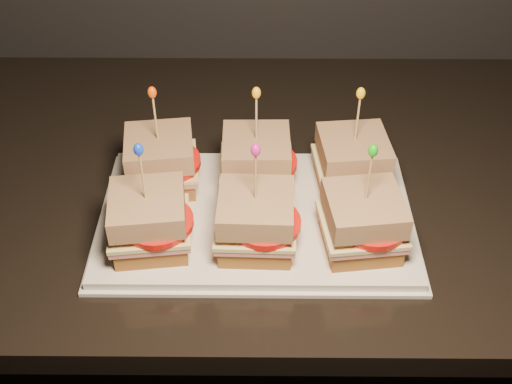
{
  "coord_description": "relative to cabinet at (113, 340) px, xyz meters",
  "views": [
    {
      "loc": [
        -0.22,
        0.89,
        1.5
      ],
      "look_at": [
        -0.23,
        1.54,
        0.92
      ],
      "focal_mm": 45.0,
      "sensor_mm": 36.0,
      "label": 1
    }
  ],
  "objects": [
    {
      "name": "platter_rim",
      "position": [
        0.29,
        -0.12,
        0.46
      ],
      "size": [
        0.44,
        0.28,
        0.01
      ],
      "primitive_type": "cube",
      "color": "white",
      "rests_on": "granite_slab"
    },
    {
      "name": "sandwich_1_bread_top",
      "position": [
        0.29,
        -0.06,
        0.54
      ],
      "size": [
        0.1,
        0.1,
        0.03
      ],
      "primitive_type": "cube",
      "rotation": [
        0.0,
        0.0,
        0.01
      ],
      "color": "brown",
      "rests_on": "sandwich_1_tomato"
    },
    {
      "name": "sandwich_1_bread_bot",
      "position": [
        0.29,
        -0.06,
        0.48
      ],
      "size": [
        0.09,
        0.09,
        0.03
      ],
      "primitive_type": "cube",
      "rotation": [
        0.0,
        0.0,
        0.01
      ],
      "color": "#5D3115",
      "rests_on": "platter"
    },
    {
      "name": "sandwich_1_pick",
      "position": [
        0.29,
        -0.06,
        0.58
      ],
      "size": [
        0.0,
        0.0,
        0.09
      ],
      "primitive_type": "cylinder",
      "color": "tan",
      "rests_on": "sandwich_1_bread_top"
    },
    {
      "name": "sandwich_2_tomato",
      "position": [
        0.44,
        -0.07,
        0.52
      ],
      "size": [
        0.09,
        0.09,
        0.01
      ],
      "primitive_type": "cylinder",
      "color": "red",
      "rests_on": "sandwich_2_cheese"
    },
    {
      "name": "cabinet",
      "position": [
        0.0,
        0.0,
        0.0
      ],
      "size": [
        2.18,
        0.66,
        0.83
      ],
      "primitive_type": "cube",
      "color": "black",
      "rests_on": "ground"
    },
    {
      "name": "granite_slab",
      "position": [
        0.0,
        0.0,
        0.43
      ],
      "size": [
        2.22,
        0.7,
        0.04
      ],
      "primitive_type": "cube",
      "color": "black",
      "rests_on": "cabinet"
    },
    {
      "name": "sandwich_0_bread_bot",
      "position": [
        0.16,
        -0.06,
        0.48
      ],
      "size": [
        0.1,
        0.1,
        0.03
      ],
      "primitive_type": "cube",
      "rotation": [
        0.0,
        0.0,
        0.13
      ],
      "color": "#5D3115",
      "rests_on": "platter"
    },
    {
      "name": "sandwich_0_cheese",
      "position": [
        0.16,
        -0.06,
        0.51
      ],
      "size": [
        0.12,
        0.11,
        0.01
      ],
      "primitive_type": "cube",
      "rotation": [
        0.0,
        0.0,
        0.13
      ],
      "color": "beige",
      "rests_on": "sandwich_0_ham"
    },
    {
      "name": "sandwich_3_bread_top",
      "position": [
        0.16,
        -0.18,
        0.54
      ],
      "size": [
        0.1,
        0.1,
        0.03
      ],
      "primitive_type": "cube",
      "rotation": [
        0.0,
        0.0,
        0.12
      ],
      "color": "brown",
      "rests_on": "sandwich_3_tomato"
    },
    {
      "name": "sandwich_4_ham",
      "position": [
        0.29,
        -0.18,
        0.5
      ],
      "size": [
        0.1,
        0.1,
        0.01
      ],
      "primitive_type": "cube",
      "rotation": [
        0.0,
        0.0,
        -0.03
      ],
      "color": "#C76365",
      "rests_on": "sandwich_4_bread_bot"
    },
    {
      "name": "sandwich_2_bread_top",
      "position": [
        0.43,
        -0.06,
        0.54
      ],
      "size": [
        0.1,
        0.1,
        0.03
      ],
      "primitive_type": "cube",
      "rotation": [
        0.0,
        0.0,
        0.1
      ],
      "color": "brown",
      "rests_on": "sandwich_2_tomato"
    },
    {
      "name": "sandwich_0_tomato",
      "position": [
        0.17,
        -0.07,
        0.52
      ],
      "size": [
        0.09,
        0.09,
        0.01
      ],
      "primitive_type": "cylinder",
      "color": "red",
      "rests_on": "sandwich_0_cheese"
    },
    {
      "name": "sandwich_4_pick",
      "position": [
        0.29,
        -0.18,
        0.58
      ],
      "size": [
        0.0,
        0.0,
        0.09
      ],
      "primitive_type": "cylinder",
      "color": "tan",
      "rests_on": "sandwich_4_bread_top"
    },
    {
      "name": "sandwich_2_pick",
      "position": [
        0.43,
        -0.06,
        0.58
      ],
      "size": [
        0.0,
        0.0,
        0.09
      ],
      "primitive_type": "cylinder",
      "color": "tan",
      "rests_on": "sandwich_2_bread_top"
    },
    {
      "name": "sandwich_4_tomato",
      "position": [
        0.3,
        -0.19,
        0.52
      ],
      "size": [
        0.09,
        0.09,
        0.01
      ],
      "primitive_type": "cylinder",
      "color": "red",
      "rests_on": "sandwich_4_cheese"
    },
    {
      "name": "sandwich_5_frill",
      "position": [
        0.43,
        -0.18,
        0.63
      ],
      "size": [
        0.01,
        0.01,
        0.02
      ],
      "primitive_type": "ellipsoid",
      "color": "#1BA912",
      "rests_on": "sandwich_5_pick"
    },
    {
      "name": "sandwich_3_cheese",
      "position": [
        0.16,
        -0.18,
        0.51
      ],
      "size": [
        0.11,
        0.11,
        0.01
      ],
      "primitive_type": "cube",
      "rotation": [
        0.0,
        0.0,
        0.12
      ],
      "color": "beige",
      "rests_on": "sandwich_3_ham"
    },
    {
      "name": "sandwich_5_cheese",
      "position": [
        0.43,
        -0.18,
        0.51
      ],
      "size": [
        0.11,
        0.11,
        0.01
      ],
      "primitive_type": "cube",
      "rotation": [
        0.0,
        0.0,
        0.12
      ],
      "color": "beige",
      "rests_on": "sandwich_5_ham"
    },
    {
      "name": "sandwich_1_ham",
      "position": [
        0.29,
        -0.06,
        0.5
      ],
      "size": [
        0.1,
        0.1,
        0.01
      ],
      "primitive_type": "cube",
      "rotation": [
        0.0,
        0.0,
        0.01
      ],
      "color": "#C76365",
      "rests_on": "sandwich_1_bread_bot"
    },
    {
      "name": "sandwich_3_bread_bot",
      "position": [
        0.16,
        -0.18,
        0.48
      ],
      "size": [
        0.1,
        0.1,
        0.03
      ],
      "primitive_type": "cube",
      "rotation": [
        0.0,
        0.0,
        0.12
      ],
      "color": "#5D3115",
      "rests_on": "platter"
    },
    {
      "name": "sandwich_5_tomato",
      "position": [
        0.44,
        -0.19,
        0.52
      ],
      "size": [
        0.09,
        0.09,
        0.01
      ],
      "primitive_type": "cylinder",
      "color": "red",
      "rests_on": "sandwich_5_cheese"
    },
    {
      "name": "sandwich_1_frill",
      "position": [
        0.29,
        -0.06,
        0.63
      ],
      "size": [
        0.01,
        0.01,
        0.02
      ],
      "primitive_type": "ellipsoid",
      "color": "#FDAB13",
      "rests_on": "sandwich_1_pick"
    },
    {
      "name": "sandwich_1_cheese",
      "position": [
        0.29,
        -0.06,
        0.51
      ],
      "size": [
        0.1,
        0.1,
        0.01
      ],
      "primitive_type": "cube",
      "rotation": [
        0.0,
        0.0,
        0.01
      ],
      "color": "beige",
      "rests_on": "sandwich_1_ham"
    },
    {
      "name": "sandwich_5_bread_top",
      "position": [
        0.43,
        -0.18,
        0.54
      ],
      "size": [
        0.1,
        0.1,
        0.03
      ],
      "primitive_type": "cube",
      "rotation": [
        0.0,
        0.0,
        0.12
      ],
      "color": "brown",
      "rests_on": "sandwich_5_tomato"
    },
    {
      "name": "sandwich_4_bread_bot",
      "position": [
        0.29,
        -0.18,
        0.48
      ],
      "size": [
        0.09,
        0.09,
        0.03
      ],
      "primitive_type": "cube",
      "rotation": [
        0.0,
        0.0,
        -0.03
      ],
      "color": "#5D3115",
      "rests_on": "platter"
    },
    {
      "name": "sandwich_1_tomato",
      "position": [
        0.3,
        -0.07,
        0.52
      ],
      "size": [
        0.09,
        0.09,
        0.01
      ],
      "primitive_type": "cylinder",
      "color": "red",
      "rests_on": "sandwich_1_cheese"
    },
    {
      "name": "sandwich_3_ham",
      "position": [
        0.16,
        -0.18,
        0.5
      ],
      "size": [
        0.11,
        0.11,
        0.01
      ],
      "primitive_type": "cube",
      "rotation": [
        0.0,
        0.0,
        0.12
      ],
      "color": "#C76365",
      "rests_on": "sandwich_3_bread_bot"
    },
    {
      "name": "sandwich_4_frill",
      "position": [
        0.29,
        -0.18,
        0.63
      ],
      "size": [
        0.01,
        0.01,
        0.02
      ],
      "primitive_type": "ellipsoid",
      "color": "#D21798",
      "rests_on": "sandwich_4_pick"
    },
    {
      "name": "sandwich_5_ham",
      "position": [
        0.43,
        -0.18,
        0.5
      ],
      "size": [
        0.11,
        0.11,
        0.01
      ],
      "primitive_type": "cube",
      "rotation": [
        0.0,
        0.0,
        0.12
      ],
      "color": "#C76365",
      "rests_on": "sandwich_5_bread_bot"
    },
    {
      "name": "sandwich_2_ham",
      "position": [
        0.43,
        -0.06,
        0.5
      ],
      "size": [
        0.11,
        0.11,
        0.01
      ],
      "primitive_type": "cube",
      "rotation": [
        0.0,
        0.0,
        0.1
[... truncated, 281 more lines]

